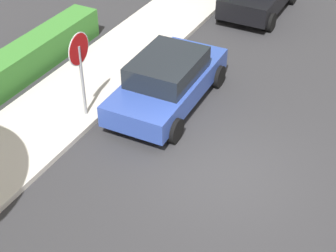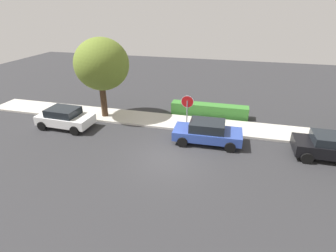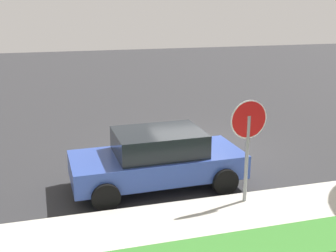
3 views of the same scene
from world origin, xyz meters
TOP-DOWN VIEW (x-y plane):
  - ground_plane at (0.00, 0.00)m, footprint 60.00×60.00m
  - sidewalk_curb at (0.00, 4.87)m, footprint 32.00×2.46m
  - stop_sign at (0.26, 4.03)m, footprint 0.85×0.08m
  - parked_car_blue at (1.86, 2.44)m, footprint 4.23×2.07m
  - front_yard_hedge at (1.51, 6.88)m, footprint 5.89×0.90m

SIDE VIEW (x-z plane):
  - ground_plane at x=0.00m, z-range 0.00..0.00m
  - sidewalk_curb at x=0.00m, z-range 0.00..0.14m
  - front_yard_hedge at x=1.51m, z-range 0.00..0.93m
  - parked_car_blue at x=1.86m, z-range 0.02..1.46m
  - stop_sign at x=0.26m, z-range 0.47..2.93m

